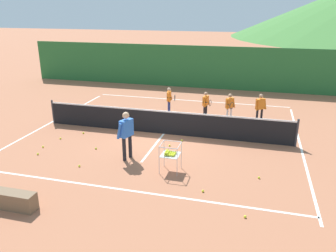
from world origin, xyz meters
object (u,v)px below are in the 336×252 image
object	(u,v)px
student_3	(260,106)
tennis_ball_2	(182,140)
instructor	(126,131)
tennis_ball_1	(170,145)
tennis_ball_10	(83,133)
tennis_ball_8	(245,217)
tennis_ball_9	(43,147)
courtside_bench	(8,199)
tennis_ball_4	(79,166)
tennis_ball_3	(96,148)
tennis_net	(164,122)
tennis_ball_0	(38,154)
student_0	(169,98)
tennis_ball_5	(259,178)
tennis_ball_6	(203,191)
tennis_ball_7	(60,138)
ball_cart	(170,153)
student_2	(230,105)
student_1	(206,102)

from	to	relation	value
student_3	tennis_ball_2	world-z (taller)	student_3
instructor	tennis_ball_2	size ratio (longest dim) A/B	24.18
tennis_ball_1	tennis_ball_10	bearing A→B (deg)	174.70
tennis_ball_2	tennis_ball_8	size ratio (longest dim) A/B	1.00
student_3	tennis_ball_8	world-z (taller)	student_3
tennis_ball_9	courtside_bench	distance (m)	3.89
tennis_ball_8	tennis_ball_4	bearing A→B (deg)	164.73
tennis_ball_1	tennis_ball_3	xyz separation A→B (m)	(-2.48, -0.96, 0.00)
instructor	tennis_ball_3	xyz separation A→B (m)	(-1.39, 0.43, -0.95)
tennis_net	student_3	size ratio (longest dim) A/B	7.68
tennis_ball_0	tennis_ball_9	size ratio (longest dim) A/B	1.00
student_0	tennis_ball_5	bearing A→B (deg)	-53.00
tennis_ball_1	instructor	bearing A→B (deg)	-128.27
student_3	tennis_ball_3	size ratio (longest dim) A/B	19.34
tennis_ball_4	tennis_ball_9	distance (m)	2.31
tennis_ball_0	tennis_ball_6	world-z (taller)	same
courtside_bench	tennis_ball_7	bearing A→B (deg)	106.50
tennis_ball_2	courtside_bench	size ratio (longest dim) A/B	0.05
ball_cart	courtside_bench	bearing A→B (deg)	-138.67
tennis_ball_6	courtside_bench	distance (m)	5.07
tennis_ball_3	tennis_ball_10	world-z (taller)	same
tennis_ball_3	tennis_ball_10	bearing A→B (deg)	132.84
tennis_ball_2	tennis_ball_9	distance (m)	5.12
courtside_bench	tennis_ball_9	bearing A→B (deg)	112.51
tennis_ball_4	tennis_ball_10	bearing A→B (deg)	116.07
tennis_ball_3	tennis_ball_10	xyz separation A→B (m)	(-1.21, 1.30, 0.00)
tennis_ball_1	tennis_ball_5	distance (m)	3.63
student_2	tennis_ball_2	bearing A→B (deg)	-117.57
student_1	tennis_ball_4	bearing A→B (deg)	-117.16
ball_cart	tennis_ball_8	world-z (taller)	ball_cart
tennis_net	instructor	world-z (taller)	instructor
tennis_net	ball_cart	xyz separation A→B (m)	(1.06, -3.07, 0.09)
tennis_ball_8	instructor	bearing A→B (deg)	148.79
tennis_ball_8	student_0	bearing A→B (deg)	116.99
tennis_ball_6	tennis_ball_1	bearing A→B (deg)	120.71
ball_cart	tennis_ball_6	xyz separation A→B (m)	(1.21, -1.00, -0.56)
student_2	tennis_ball_9	world-z (taller)	student_2
student_1	tennis_ball_8	bearing A→B (deg)	-73.83
tennis_ball_4	tennis_net	bearing A→B (deg)	63.10
tennis_ball_1	tennis_ball_10	world-z (taller)	same
student_2	tennis_ball_3	size ratio (longest dim) A/B	18.53
ball_cart	tennis_ball_2	size ratio (longest dim) A/B	13.22
instructor	tennis_ball_7	size ratio (longest dim) A/B	24.18
student_3	ball_cart	size ratio (longest dim) A/B	1.46
tennis_ball_2	tennis_ball_5	distance (m)	3.68
student_1	instructor	bearing A→B (deg)	-109.99
tennis_ball_1	tennis_ball_10	size ratio (longest dim) A/B	1.00
tennis_ball_0	tennis_ball_7	size ratio (longest dim) A/B	1.00
tennis_ball_5	tennis_ball_9	xyz separation A→B (m)	(-7.62, 0.37, 0.00)
student_0	tennis_ball_7	bearing A→B (deg)	-126.11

